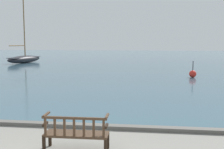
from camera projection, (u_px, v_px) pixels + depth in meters
harbor_water at (137, 58)px, 48.47m from camera, size 100.00×80.00×0.08m
quay_edge_kerb at (82, 126)px, 8.93m from camera, size 40.00×0.30×0.12m
park_bench at (76, 133)px, 6.97m from camera, size 1.61×0.55×0.92m
sailboat_mid_starboard at (24, 58)px, 35.54m from camera, size 2.77×6.28×8.49m
channel_buoy at (193, 74)px, 20.90m from camera, size 0.53×0.53×1.23m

